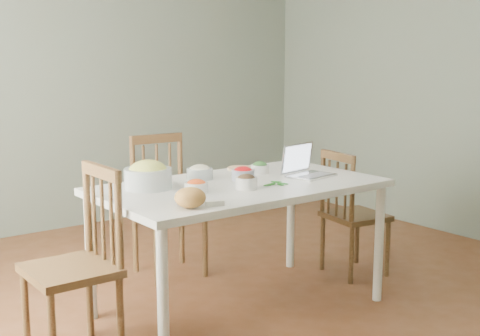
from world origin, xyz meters
TOP-DOWN VIEW (x-y plane):
  - floor at (0.00, 0.00)m, footprint 5.00×5.00m
  - wall_back at (0.00, 2.50)m, footprint 5.00×0.00m
  - wall_right at (2.50, 0.00)m, footprint 0.00×5.00m
  - dining_table at (-0.15, -0.11)m, footprint 1.78×1.00m
  - chair_far at (-0.17, 0.74)m, footprint 0.50×0.48m
  - chair_left at (-1.28, -0.09)m, footprint 0.44×0.46m
  - chair_right at (0.96, -0.08)m, footprint 0.46×0.47m
  - bread_boule at (-0.75, -0.46)m, footprint 0.19×0.19m
  - butter_stick at (-0.62, -0.51)m, footprint 0.10×0.06m
  - bowl_squash at (-0.69, 0.11)m, footprint 0.31×0.31m
  - bowl_carrot at (-0.52, -0.17)m, footprint 0.19×0.19m
  - bowl_onion at (-0.27, 0.17)m, footprint 0.19×0.19m
  - bowl_mushroom at (-0.22, -0.26)m, footprint 0.17×0.17m
  - bowl_redpep at (-0.07, -0.03)m, footprint 0.18×0.18m
  - bowl_broccoli at (0.17, 0.09)m, footprint 0.14×0.14m
  - flatbread at (0.15, 0.29)m, footprint 0.24×0.24m
  - basil_bunch at (-0.00, -0.26)m, footprint 0.19×0.19m
  - laptop at (0.37, -0.21)m, footprint 0.34×0.29m

SIDE VIEW (x-z plane):
  - floor at x=0.00m, z-range 0.00..0.00m
  - dining_table at x=-0.15m, z-range 0.00..0.83m
  - chair_right at x=0.96m, z-range 0.00..0.94m
  - chair_left at x=-1.28m, z-range 0.00..1.04m
  - chair_far at x=-0.17m, z-range 0.00..1.04m
  - flatbread at x=0.15m, z-range 0.83..0.85m
  - basil_bunch at x=0.00m, z-range 0.83..0.86m
  - butter_stick at x=-0.62m, z-range 0.83..0.86m
  - bowl_carrot at x=-0.52m, z-range 0.83..0.91m
  - bowl_broccoli at x=0.17m, z-range 0.83..0.91m
  - bowl_redpep at x=-0.07m, z-range 0.83..0.92m
  - bowl_mushroom at x=-0.22m, z-range 0.83..0.92m
  - bowl_onion at x=-0.27m, z-range 0.83..0.93m
  - bread_boule at x=-0.75m, z-range 0.83..0.94m
  - bowl_squash at x=-0.69m, z-range 0.83..1.00m
  - laptop at x=0.37m, z-range 0.83..1.05m
  - wall_back at x=0.00m, z-range 0.00..2.70m
  - wall_right at x=2.50m, z-range 0.00..2.70m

